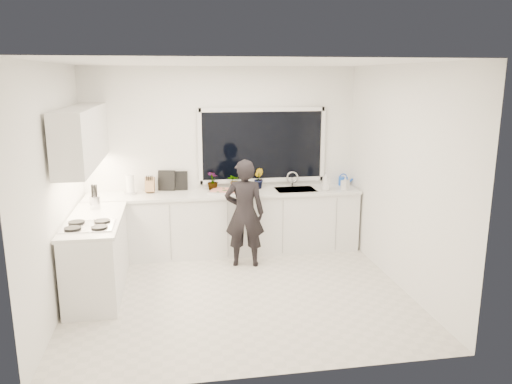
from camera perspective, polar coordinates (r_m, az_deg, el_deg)
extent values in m
cube|color=beige|center=(6.17, -1.99, -11.50)|extent=(4.00, 3.50, 0.02)
cube|color=white|center=(7.45, -3.88, 3.76)|extent=(4.00, 0.02, 2.70)
cube|color=white|center=(5.83, -22.07, 0.18)|extent=(0.02, 3.50, 2.70)
cube|color=white|center=(6.31, 16.31, 1.55)|extent=(0.02, 3.50, 2.70)
cube|color=white|center=(5.61, -2.21, 14.66)|extent=(4.00, 3.50, 0.02)
cube|color=black|center=(7.47, 0.73, 5.36)|extent=(1.80, 0.02, 1.00)
cube|color=white|center=(7.36, -3.52, -3.64)|extent=(3.92, 0.58, 0.88)
cube|color=white|center=(6.35, -17.69, -7.02)|extent=(0.58, 1.60, 0.88)
cube|color=silver|center=(7.23, -3.56, -0.17)|extent=(3.94, 0.62, 0.04)
cube|color=silver|center=(6.21, -17.98, -3.03)|extent=(0.62, 1.60, 0.04)
cube|color=white|center=(6.39, -19.22, 6.03)|extent=(0.34, 2.10, 0.70)
cube|color=silver|center=(7.43, 4.51, -0.07)|extent=(0.58, 0.42, 0.14)
cylinder|color=silver|center=(7.58, 4.17, 1.45)|extent=(0.03, 0.03, 0.22)
cube|color=black|center=(5.87, -18.67, -3.65)|extent=(0.56, 0.48, 0.03)
imported|color=black|center=(6.77, -1.32, -2.43)|extent=(0.60, 0.45, 1.48)
cube|color=silver|center=(7.21, -3.35, 0.07)|extent=(0.57, 0.51, 0.03)
cube|color=red|center=(7.20, -3.35, 0.20)|extent=(0.52, 0.45, 0.01)
cylinder|color=blue|center=(7.78, 9.92, 1.25)|extent=(0.16, 0.16, 0.13)
cylinder|color=white|center=(7.29, -14.18, 0.78)|extent=(0.12, 0.12, 0.26)
cube|color=brown|center=(7.32, -12.03, 0.77)|extent=(0.14, 0.12, 0.22)
cylinder|color=#B7B7BB|center=(6.62, -17.93, -1.14)|extent=(0.14, 0.14, 0.16)
cube|color=black|center=(7.40, -8.66, 1.29)|extent=(0.22, 0.04, 0.28)
cube|color=black|center=(7.40, -10.19, 1.31)|extent=(0.25, 0.08, 0.30)
imported|color=#26662D|center=(7.35, -4.97, 1.28)|extent=(0.21, 0.21, 0.27)
imported|color=#26662D|center=(7.38, -2.38, 1.33)|extent=(0.31, 0.31, 0.26)
imported|color=#26662D|center=(7.43, 0.26, 1.55)|extent=(0.15, 0.18, 0.30)
imported|color=#D8BF66|center=(7.36, 8.00, 1.24)|extent=(0.12, 0.12, 0.28)
imported|color=#D8BF66|center=(7.46, 10.16, 1.04)|extent=(0.13, 0.13, 0.21)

